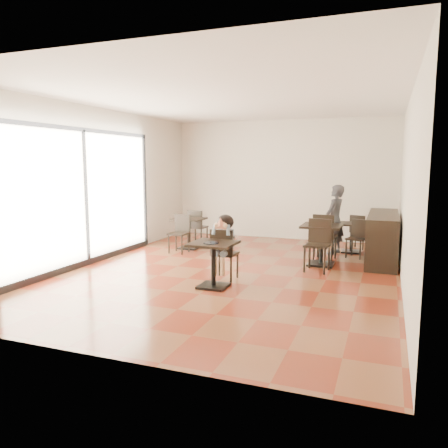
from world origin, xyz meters
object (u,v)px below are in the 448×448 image
at_px(child_chair, 225,254).
at_px(cafe_table_mid, 321,245).
at_px(chair_mid_a, 325,237).
at_px(chair_mid_b, 317,246).
at_px(child_table, 213,265).
at_px(cafe_table_back, 352,238).
at_px(chair_back_a, 360,232).
at_px(cafe_table_left, 189,233).
at_px(chair_back_b, 356,239).
at_px(child, 225,247).
at_px(chair_left_b, 179,234).
at_px(adult_patron, 335,220).
at_px(chair_left_a, 198,227).

bearing_deg(child_chair, cafe_table_mid, -130.27).
height_order(chair_mid_a, chair_mid_b, same).
distance_m(child_table, cafe_table_back, 4.24).
bearing_deg(chair_back_a, child_chair, 79.55).
height_order(cafe_table_left, chair_back_b, chair_back_b).
xyz_separation_m(cafe_table_left, chair_back_b, (3.86, 0.35, 0.04)).
xyz_separation_m(child_chair, chair_mid_a, (1.44, 2.25, 0.04)).
relative_size(child_chair, chair_back_b, 1.11).
xyz_separation_m(chair_back_a, chair_back_b, (0.00, -1.10, 0.00)).
relative_size(child, chair_left_b, 1.30).
xyz_separation_m(adult_patron, chair_left_a, (-3.36, -0.05, -0.34)).
distance_m(child, adult_patron, 3.33).
bearing_deg(chair_back_b, adult_patron, 171.51).
distance_m(cafe_table_left, cafe_table_back, 3.82).
height_order(cafe_table_mid, chair_mid_b, chair_mid_b).
bearing_deg(child, chair_mid_a, 57.37).
bearing_deg(chair_back_a, child_table, 82.69).
relative_size(cafe_table_back, chair_back_a, 0.83).
height_order(child_chair, chair_back_b, child_chair).
distance_m(child, chair_mid_a, 2.67).
relative_size(child_chair, chair_left_a, 1.04).
bearing_deg(cafe_table_left, chair_left_b, -90.00).
bearing_deg(child_chair, child_table, 90.00).
height_order(chair_mid_a, chair_left_a, chair_mid_a).
bearing_deg(child_chair, chair_back_b, -127.48).
relative_size(child_chair, chair_back_a, 1.11).
distance_m(child_chair, chair_mid_b, 1.84).
bearing_deg(adult_patron, chair_back_a, 167.64).
bearing_deg(child, chair_left_a, 122.00).
bearing_deg(child, cafe_table_back, 59.32).
relative_size(child, chair_back_b, 1.40).
bearing_deg(chair_back_a, adult_patron, 77.64).
distance_m(cafe_table_mid, chair_mid_b, 0.56).
bearing_deg(cafe_table_mid, chair_mid_b, -90.00).
distance_m(child_chair, adult_patron, 3.34).
bearing_deg(chair_left_b, chair_back_a, 30.29).
xyz_separation_m(child, chair_left_b, (-1.80, 1.78, -0.13)).
bearing_deg(chair_back_b, chair_mid_a, -126.91).
height_order(chair_mid_a, chair_left_b, chair_mid_a).
distance_m(adult_patron, cafe_table_mid, 1.29).
xyz_separation_m(cafe_table_mid, cafe_table_back, (0.48, 1.53, -0.07)).
distance_m(chair_mid_b, chair_left_b, 3.30).
relative_size(cafe_table_back, chair_left_b, 0.78).
xyz_separation_m(chair_mid_b, chair_back_a, (0.62, 2.63, -0.08)).
relative_size(cafe_table_left, chair_back_a, 0.89).
relative_size(child_table, chair_left_b, 0.86).
xyz_separation_m(cafe_table_left, cafe_table_back, (3.72, 0.90, -0.02)).
bearing_deg(cafe_table_back, child, -120.68).
relative_size(adult_patron, chair_back_b, 1.90).
height_order(cafe_table_left, chair_back_a, chair_back_a).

